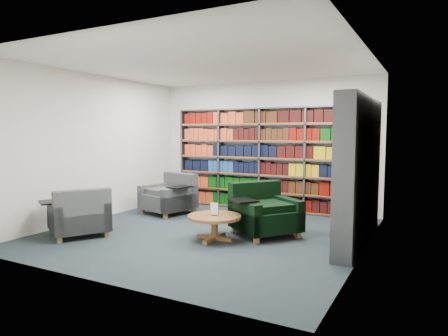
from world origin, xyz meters
The scene contains 7 objects.
room_shell centered at (0.00, 0.00, 1.40)m, with size 5.02×5.02×2.82m.
bookshelf_back centered at (0.00, 2.34, 1.10)m, with size 4.00×0.28×2.20m.
bookshelf_right centered at (2.34, 0.60, 1.10)m, with size 0.28×2.50×2.20m.
chair_teal_left centered at (-1.52, 1.11, 0.33)m, with size 1.18×1.10×0.82m.
chair_green_right centered at (0.85, 0.37, 0.34)m, with size 1.30×1.31×0.85m.
chair_teal_front centered at (-1.73, -1.16, 0.32)m, with size 1.19×1.19×0.79m.
coffee_table centered at (0.34, -0.36, 0.32)m, with size 0.84×0.84×0.59m.
Camera 1 is at (3.34, -5.71, 1.69)m, focal length 32.00 mm.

